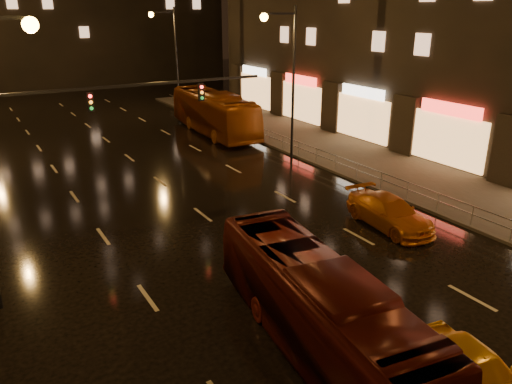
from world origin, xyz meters
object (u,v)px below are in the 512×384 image
taxi_near (476,370)px  bus_red (319,308)px  bus_curb (214,113)px  taxi_far (389,212)px

taxi_near → bus_red: bearing=132.5°
bus_red → bus_curb: (9.94, 27.02, 0.29)m
bus_curb → taxi_near: size_ratio=3.20×
taxi_far → taxi_near: bearing=-118.1°
bus_red → bus_curb: size_ratio=0.83×
bus_red → taxi_near: bus_red is taller
bus_red → taxi_far: 10.15m
taxi_far → bus_curb: bearing=91.3°
taxi_far → bus_red: bearing=-141.9°
bus_red → taxi_near: bearing=-47.5°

